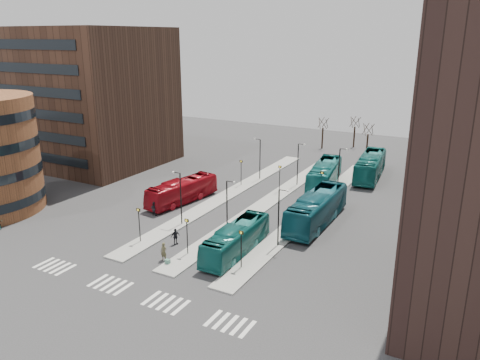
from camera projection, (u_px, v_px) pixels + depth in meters
The scene contains 19 objects.
ground at pixel (84, 310), 36.80m from camera, with size 160.00×160.00×0.00m, color #2C2C2E.
island_left at pixel (230, 194), 63.75m from camera, with size 2.50×45.00×0.15m, color gray.
island_mid at pixel (269, 201), 60.99m from camera, with size 2.50×45.00×0.15m, color gray.
island_right at pixel (313, 209), 58.24m from camera, with size 2.50×45.00×0.15m, color gray.
suitcase at pixel (168, 262), 44.03m from camera, with size 0.44×0.35×0.55m, color navy.
red_bus at pixel (182, 191), 60.28m from camera, with size 2.57×10.99×3.06m, color maroon.
teal_bus_a at pixel (236, 239), 46.07m from camera, with size 2.50×10.70×2.98m, color #125E5A.
teal_bus_b at pixel (324, 174), 66.80m from camera, with size 2.93×12.54×3.49m, color #156C6B.
teal_bus_c at pixel (317, 209), 53.23m from camera, with size 3.10×13.26×3.69m, color #135562.
teal_bus_d at pixel (370, 166), 70.71m from camera, with size 3.08×13.14×3.66m, color #13635F.
traveller at pixel (164, 252), 44.72m from camera, with size 0.67×0.44×1.83m, color brown.
commuter_a at pixel (154, 209), 56.04m from camera, with size 0.82×0.64×1.69m, color black.
commuter_b at pixel (175, 236), 48.22m from camera, with size 1.02×0.42×1.74m, color black.
commuter_c at pixel (236, 232), 49.50m from camera, with size 0.96×0.55×1.49m, color black.
crosswalk_stripes at pixel (135, 292), 39.35m from camera, with size 22.35×2.40×0.01m.
office_block at pixel (85, 97), 77.63m from camera, with size 25.00×20.12×22.00m.
sign_poles at pixel (241, 199), 54.62m from camera, with size 12.45×22.12×3.65m.
lamp_posts at pixel (268, 180), 57.99m from camera, with size 14.04×20.24×6.12m.
bare_trees at pixel (348, 136), 87.27m from camera, with size 10.97×8.14×5.90m.
Camera 1 is at (26.25, -22.24, 20.69)m, focal length 35.00 mm.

